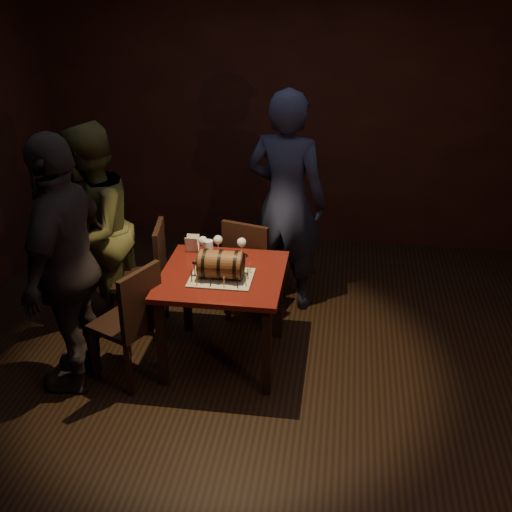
{
  "coord_description": "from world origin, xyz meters",
  "views": [
    {
      "loc": [
        0.66,
        -3.97,
        2.92
      ],
      "look_at": [
        0.08,
        0.05,
        0.95
      ],
      "focal_mm": 45.0,
      "sensor_mm": 36.0,
      "label": 1
    }
  ],
  "objects_px": {
    "wine_glass_right": "(242,243)",
    "pint_of_ale": "(209,250)",
    "wine_glass_left": "(203,242)",
    "person_left_front": "(67,265)",
    "wine_glass_mid": "(218,241)",
    "chair_back": "(250,265)",
    "pub_table": "(223,287)",
    "person_left_rear": "(93,231)",
    "person_back": "(286,202)",
    "chair_left_front": "(132,318)",
    "barrel_cake": "(221,264)",
    "chair_left_rear": "(149,272)"
  },
  "relations": [
    {
      "from": "person_left_rear",
      "to": "person_left_front",
      "type": "height_order",
      "value": "person_left_front"
    },
    {
      "from": "chair_left_front",
      "to": "person_back",
      "type": "distance_m",
      "value": 1.69
    },
    {
      "from": "chair_left_front",
      "to": "chair_back",
      "type": "bearing_deg",
      "value": 53.77
    },
    {
      "from": "wine_glass_left",
      "to": "chair_left_rear",
      "type": "distance_m",
      "value": 0.6
    },
    {
      "from": "wine_glass_right",
      "to": "pint_of_ale",
      "type": "bearing_deg",
      "value": -165.31
    },
    {
      "from": "pint_of_ale",
      "to": "chair_left_rear",
      "type": "relative_size",
      "value": 0.16
    },
    {
      "from": "barrel_cake",
      "to": "pint_of_ale",
      "type": "distance_m",
      "value": 0.35
    },
    {
      "from": "person_left_rear",
      "to": "person_left_front",
      "type": "distance_m",
      "value": 0.75
    },
    {
      "from": "person_back",
      "to": "chair_back",
      "type": "bearing_deg",
      "value": 67.8
    },
    {
      "from": "wine_glass_right",
      "to": "person_left_front",
      "type": "distance_m",
      "value": 1.3
    },
    {
      "from": "chair_left_front",
      "to": "person_back",
      "type": "xyz_separation_m",
      "value": [
        0.96,
        1.32,
        0.44
      ]
    },
    {
      "from": "wine_glass_left",
      "to": "person_left_front",
      "type": "xyz_separation_m",
      "value": [
        -0.8,
        -0.68,
        0.07
      ]
    },
    {
      "from": "chair_back",
      "to": "person_left_front",
      "type": "xyz_separation_m",
      "value": [
        -1.12,
        -1.01,
        0.42
      ]
    },
    {
      "from": "wine_glass_left",
      "to": "person_left_rear",
      "type": "xyz_separation_m",
      "value": [
        -0.91,
        0.07,
        0.0
      ]
    },
    {
      "from": "wine_glass_mid",
      "to": "person_left_front",
      "type": "xyz_separation_m",
      "value": [
        -0.91,
        -0.71,
        0.07
      ]
    },
    {
      "from": "pint_of_ale",
      "to": "person_back",
      "type": "height_order",
      "value": "person_back"
    },
    {
      "from": "wine_glass_mid",
      "to": "pint_of_ale",
      "type": "distance_m",
      "value": 0.11
    },
    {
      "from": "wine_glass_right",
      "to": "person_left_front",
      "type": "height_order",
      "value": "person_left_front"
    },
    {
      "from": "pub_table",
      "to": "chair_left_front",
      "type": "height_order",
      "value": "chair_left_front"
    },
    {
      "from": "pub_table",
      "to": "wine_glass_mid",
      "type": "relative_size",
      "value": 5.59
    },
    {
      "from": "pint_of_ale",
      "to": "chair_left_rear",
      "type": "distance_m",
      "value": 0.63
    },
    {
      "from": "wine_glass_right",
      "to": "person_left_front",
      "type": "xyz_separation_m",
      "value": [
        -1.1,
        -0.69,
        0.07
      ]
    },
    {
      "from": "pub_table",
      "to": "chair_left_front",
      "type": "relative_size",
      "value": 0.97
    },
    {
      "from": "barrel_cake",
      "to": "wine_glass_right",
      "type": "height_order",
      "value": "barrel_cake"
    },
    {
      "from": "wine_glass_left",
      "to": "person_back",
      "type": "height_order",
      "value": "person_back"
    },
    {
      "from": "person_back",
      "to": "person_left_rear",
      "type": "bearing_deg",
      "value": 36.57
    },
    {
      "from": "wine_glass_right",
      "to": "chair_left_front",
      "type": "xyz_separation_m",
      "value": [
        -0.69,
        -0.64,
        -0.35
      ]
    },
    {
      "from": "barrel_cake",
      "to": "chair_left_front",
      "type": "relative_size",
      "value": 0.4
    },
    {
      "from": "pub_table",
      "to": "person_left_front",
      "type": "relative_size",
      "value": 0.48
    },
    {
      "from": "chair_left_front",
      "to": "person_left_front",
      "type": "xyz_separation_m",
      "value": [
        -0.41,
        -0.05,
        0.42
      ]
    },
    {
      "from": "pub_table",
      "to": "chair_left_rear",
      "type": "height_order",
      "value": "chair_left_rear"
    },
    {
      "from": "pub_table",
      "to": "person_left_rear",
      "type": "distance_m",
      "value": 1.19
    },
    {
      "from": "chair_left_rear",
      "to": "person_back",
      "type": "bearing_deg",
      "value": 29.54
    },
    {
      "from": "wine_glass_left",
      "to": "chair_left_front",
      "type": "distance_m",
      "value": 0.81
    },
    {
      "from": "person_back",
      "to": "person_left_front",
      "type": "distance_m",
      "value": 1.94
    },
    {
      "from": "pint_of_ale",
      "to": "chair_left_front",
      "type": "bearing_deg",
      "value": -127.59
    },
    {
      "from": "pub_table",
      "to": "pint_of_ale",
      "type": "distance_m",
      "value": 0.33
    },
    {
      "from": "pub_table",
      "to": "person_back",
      "type": "distance_m",
      "value": 1.09
    },
    {
      "from": "chair_back",
      "to": "person_back",
      "type": "xyz_separation_m",
      "value": [
        0.26,
        0.35,
        0.44
      ]
    },
    {
      "from": "wine_glass_mid",
      "to": "chair_back",
      "type": "height_order",
      "value": "chair_back"
    },
    {
      "from": "wine_glass_left",
      "to": "person_back",
      "type": "relative_size",
      "value": 0.08
    },
    {
      "from": "wine_glass_mid",
      "to": "chair_back",
      "type": "xyz_separation_m",
      "value": [
        0.2,
        0.31,
        -0.34
      ]
    },
    {
      "from": "barrel_cake",
      "to": "chair_left_front",
      "type": "distance_m",
      "value": 0.74
    },
    {
      "from": "pub_table",
      "to": "chair_left_front",
      "type": "xyz_separation_m",
      "value": [
        -0.59,
        -0.34,
        -0.12
      ]
    },
    {
      "from": "chair_left_rear",
      "to": "person_left_front",
      "type": "relative_size",
      "value": 0.49
    },
    {
      "from": "wine_glass_left",
      "to": "person_left_front",
      "type": "height_order",
      "value": "person_left_front"
    },
    {
      "from": "wine_glass_left",
      "to": "person_left_rear",
      "type": "bearing_deg",
      "value": 175.78
    },
    {
      "from": "chair_back",
      "to": "wine_glass_mid",
      "type": "bearing_deg",
      "value": -123.86
    },
    {
      "from": "pint_of_ale",
      "to": "chair_back",
      "type": "height_order",
      "value": "chair_back"
    },
    {
      "from": "wine_glass_mid",
      "to": "chair_left_rear",
      "type": "relative_size",
      "value": 0.17
    }
  ]
}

